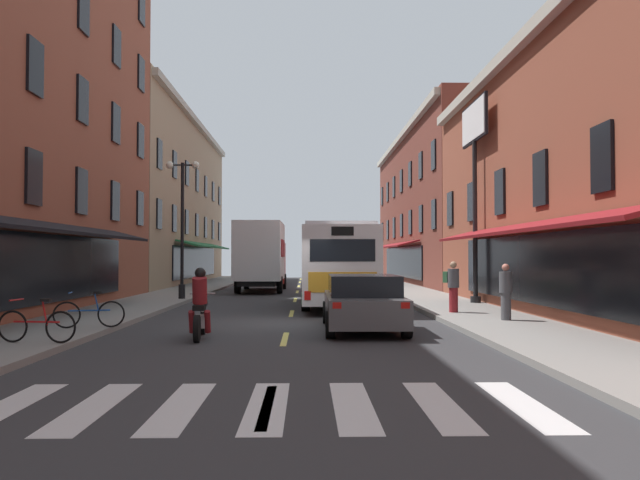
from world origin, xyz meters
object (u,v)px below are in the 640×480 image
object	(u,v)px
box_truck	(262,257)
pedestrian_mid	(506,291)
sedan_mid	(271,273)
bicycle_near	(89,313)
billboard_sign	(475,146)
pedestrian_near	(453,285)
transit_bus	(335,264)
sedan_near	(363,302)
street_lamp_twin	(182,223)
bicycle_mid	(37,325)
motorcycle_rider	(200,308)

from	to	relation	value
box_truck	pedestrian_mid	bearing A→B (deg)	-64.65
pedestrian_mid	sedan_mid	bearing A→B (deg)	74.72
pedestrian_mid	bicycle_near	bearing A→B (deg)	156.82
billboard_sign	pedestrian_near	world-z (taller)	billboard_sign
transit_bus	billboard_sign	bearing A→B (deg)	-16.04
bicycle_near	sedan_near	bearing A→B (deg)	4.06
box_truck	street_lamp_twin	distance (m)	8.43
pedestrian_mid	box_truck	bearing A→B (deg)	83.52
sedan_mid	pedestrian_near	xyz separation A→B (m)	(7.26, -24.99, 0.25)
transit_bus	bicycle_mid	distance (m)	14.30
sedan_near	bicycle_mid	bearing A→B (deg)	-155.46
bicycle_mid	street_lamp_twin	size ratio (longest dim) A/B	0.29
transit_bus	street_lamp_twin	xyz separation A→B (m)	(-6.47, 1.02, 1.74)
bicycle_near	bicycle_mid	distance (m)	2.72
sedan_mid	bicycle_mid	xyz separation A→B (m)	(-2.97, -31.87, -0.24)
motorcycle_rider	pedestrian_mid	world-z (taller)	pedestrian_mid
sedan_near	street_lamp_twin	size ratio (longest dim) A/B	0.80
sedan_mid	bicycle_mid	size ratio (longest dim) A/B	2.82
billboard_sign	pedestrian_mid	bearing A→B (deg)	-98.22
sedan_near	sedan_mid	size ratio (longest dim) A/B	0.97
sedan_near	street_lamp_twin	bearing A→B (deg)	123.03
pedestrian_mid	motorcycle_rider	bearing A→B (deg)	166.71
street_lamp_twin	bicycle_mid	bearing A→B (deg)	-91.09
billboard_sign	bicycle_near	world-z (taller)	billboard_sign
billboard_sign	street_lamp_twin	size ratio (longest dim) A/B	1.34
pedestrian_near	pedestrian_mid	world-z (taller)	pedestrian_near
pedestrian_mid	street_lamp_twin	size ratio (longest dim) A/B	0.27
sedan_near	pedestrian_mid	size ratio (longest dim) A/B	2.96
box_truck	pedestrian_mid	xyz separation A→B (m)	(8.06, -17.02, -0.99)
billboard_sign	motorcycle_rider	world-z (taller)	billboard_sign
sedan_mid	bicycle_near	xyz separation A→B (m)	(-2.84, -29.16, -0.24)
transit_bus	sedan_near	bearing A→B (deg)	-88.24
sedan_mid	motorcycle_rider	world-z (taller)	motorcycle_rider
billboard_sign	bicycle_near	xyz separation A→B (m)	(-11.96, -8.31, -5.73)
sedan_near	pedestrian_near	distance (m)	4.89
billboard_sign	box_truck	xyz separation A→B (m)	(-9.02, 10.39, -4.30)
sedan_near	bicycle_mid	xyz separation A→B (m)	(-7.01, -3.20, -0.23)
bicycle_mid	street_lamp_twin	world-z (taller)	street_lamp_twin
transit_bus	pedestrian_near	distance (m)	6.72
box_truck	pedestrian_near	bearing A→B (deg)	-63.77
pedestrian_mid	billboard_sign	bearing A→B (deg)	49.95
billboard_sign	sedan_mid	size ratio (longest dim) A/B	1.63
sedan_mid	pedestrian_near	size ratio (longest dim) A/B	2.96
billboard_sign	sedan_mid	xyz separation A→B (m)	(-9.13, 20.85, -5.49)
motorcycle_rider	bicycle_mid	xyz separation A→B (m)	(-3.06, -1.68, -0.21)
motorcycle_rider	sedan_near	bearing A→B (deg)	21.07
motorcycle_rider	bicycle_mid	world-z (taller)	motorcycle_rider
sedan_mid	bicycle_mid	world-z (taller)	sedan_mid
transit_bus	street_lamp_twin	world-z (taller)	street_lamp_twin
motorcycle_rider	pedestrian_near	world-z (taller)	pedestrian_near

